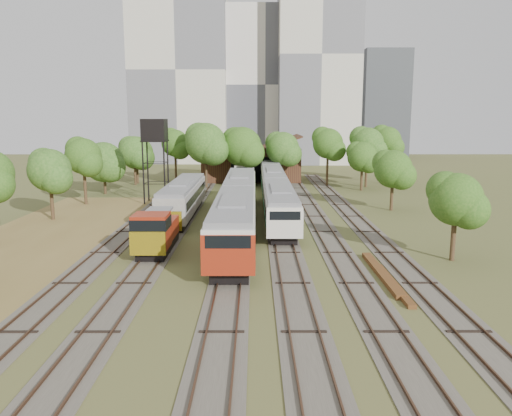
{
  "coord_description": "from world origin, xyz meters",
  "views": [
    {
      "loc": [
        -0.38,
        -26.78,
        10.23
      ],
      "look_at": [
        -0.29,
        16.38,
        2.5
      ],
      "focal_mm": 35.0,
      "sensor_mm": 36.0,
      "label": 1
    }
  ],
  "objects_px": {
    "railcar_red_set": "(238,206)",
    "water_tower": "(155,132)",
    "railcar_green_set": "(273,183)",
    "shunter_locomotive": "(156,232)"
  },
  "relations": [
    {
      "from": "railcar_red_set",
      "to": "water_tower",
      "type": "distance_m",
      "value": 19.32
    },
    {
      "from": "railcar_green_set",
      "to": "shunter_locomotive",
      "type": "bearing_deg",
      "value": -110.14
    },
    {
      "from": "railcar_red_set",
      "to": "shunter_locomotive",
      "type": "height_order",
      "value": "railcar_red_set"
    },
    {
      "from": "railcar_red_set",
      "to": "water_tower",
      "type": "height_order",
      "value": "water_tower"
    },
    {
      "from": "railcar_red_set",
      "to": "railcar_green_set",
      "type": "height_order",
      "value": "railcar_red_set"
    },
    {
      "from": "railcar_green_set",
      "to": "water_tower",
      "type": "xyz_separation_m",
      "value": [
        -14.54,
        -3.75,
        6.69
      ]
    },
    {
      "from": "railcar_red_set",
      "to": "railcar_green_set",
      "type": "bearing_deg",
      "value": 77.86
    },
    {
      "from": "railcar_red_set",
      "to": "shunter_locomotive",
      "type": "bearing_deg",
      "value": -124.7
    },
    {
      "from": "railcar_red_set",
      "to": "railcar_green_set",
      "type": "distance_m",
      "value": 19.03
    },
    {
      "from": "railcar_red_set",
      "to": "railcar_green_set",
      "type": "xyz_separation_m",
      "value": [
        4.0,
        18.6,
        -0.23
      ]
    }
  ]
}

